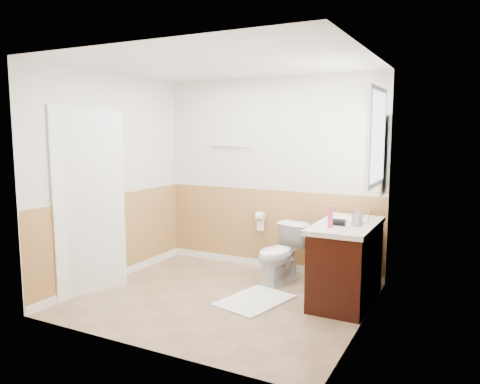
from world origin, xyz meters
The scene contains 32 objects.
floor centered at (0.00, 0.00, 0.00)m, with size 3.00×3.00×0.00m, color #8C7051.
ceiling centered at (0.00, 0.00, 2.50)m, with size 3.00×3.00×0.00m, color white.
wall_back centered at (0.00, 1.30, 1.25)m, with size 3.00×3.00×0.00m, color silver.
wall_front centered at (0.00, -1.30, 1.25)m, with size 3.00×3.00×0.00m, color silver.
wall_left centered at (-1.50, 0.00, 1.25)m, with size 3.00×3.00×0.00m, color silver.
wall_right centered at (1.50, 0.00, 1.25)m, with size 3.00×3.00×0.00m, color silver.
wainscot_back centered at (0.00, 1.29, 0.50)m, with size 3.00×3.00×0.00m, color #AF8746.
wainscot_front centered at (0.00, -1.29, 0.50)m, with size 3.00×3.00×0.00m, color #AF8746.
wainscot_left centered at (-1.49, 0.00, 0.50)m, with size 2.60×2.60×0.00m, color #AF8746.
wainscot_right centered at (1.49, 0.00, 0.50)m, with size 2.60×2.60×0.00m, color #AF8746.
toilet centered at (0.35, 0.82, 0.35)m, with size 0.39×0.69×0.70m, color white.
bath_mat centered at (0.35, 0.10, 0.01)m, with size 0.55×0.80×0.02m, color white.
vanity_cabinet centered at (1.21, 0.56, 0.40)m, with size 0.55×1.10×0.80m, color black.
vanity_knob_left centered at (0.91, 0.46, 0.55)m, with size 0.03×0.03×0.03m, color silver.
vanity_knob_right centered at (0.91, 0.66, 0.55)m, with size 0.03×0.03×0.03m, color white.
countertop centered at (1.20, 0.56, 0.83)m, with size 0.60×1.15×0.05m, color beige.
sink_basin centered at (1.21, 0.71, 0.86)m, with size 0.36×0.36×0.02m, color white.
faucet centered at (1.39, 0.71, 0.92)m, with size 0.02×0.02×0.14m, color silver.
lotion_bottle centered at (1.11, 0.25, 0.96)m, with size 0.05×0.05×0.22m, color #E43B7B.
soap_dispenser centered at (1.33, 0.47, 0.94)m, with size 0.08×0.08×0.18m, color #969BA9.
hair_dryer_body centered at (1.16, 0.41, 0.89)m, with size 0.07×0.07×0.14m, color black.
hair_dryer_handle centered at (1.13, 0.46, 0.86)m, with size 0.03×0.03×0.07m, color black.
mirror_panel centered at (1.48, 1.10, 1.55)m, with size 0.02×0.35×0.90m, color silver.
window_frame centered at (1.47, 0.59, 1.75)m, with size 0.04×0.80×1.00m, color white.
window_glass centered at (1.49, 0.59, 1.75)m, with size 0.01×0.70×0.90m, color white.
door centered at (-1.40, -0.45, 1.02)m, with size 0.05×0.80×2.04m, color white.
door_frame centered at (-1.48, -0.45, 1.03)m, with size 0.02×0.92×2.10m, color white.
door_knob centered at (-1.34, -0.12, 0.95)m, with size 0.06×0.06×0.06m, color silver.
towel_bar centered at (-0.55, 1.25, 1.60)m, with size 0.02×0.02×0.62m, color silver.
tp_holder_bar centered at (-0.10, 1.23, 0.70)m, with size 0.02×0.02×0.14m, color silver.
tp_roll centered at (-0.10, 1.23, 0.70)m, with size 0.11×0.11×0.10m, color white.
tp_sheet centered at (-0.10, 1.23, 0.59)m, with size 0.10×0.01×0.16m, color white.
Camera 1 is at (2.38, -4.18, 1.81)m, focal length 34.43 mm.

